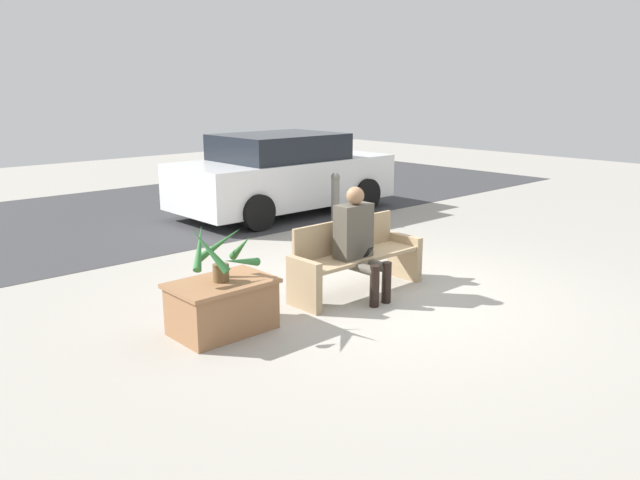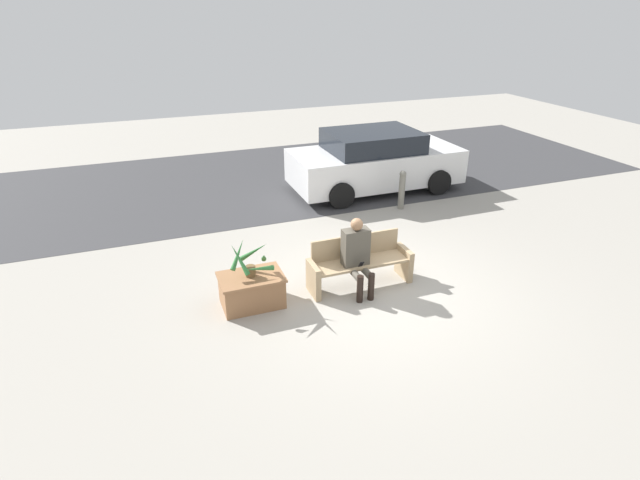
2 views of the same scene
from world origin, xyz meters
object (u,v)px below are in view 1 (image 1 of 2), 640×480
planter_box (222,305)px  potted_plant (222,255)px  bollard_post (335,197)px  person_seated (358,238)px  bench (355,258)px  parked_car (283,174)px

planter_box → potted_plant: potted_plant is taller
bollard_post → potted_plant: bearing=-146.4°
person_seated → bollard_post: bearing=50.0°
person_seated → planter_box: 1.75m
bench → parked_car: parked_car is taller
potted_plant → parked_car: (4.11, 4.14, -0.05)m
person_seated → bollard_post: (2.43, 2.89, -0.21)m
bench → bollard_post: (2.31, 2.73, 0.07)m
parked_car → bollard_post: bearing=-90.0°
bench → bollard_post: size_ratio=1.93×
bench → planter_box: bench is taller
parked_car → bollard_post: size_ratio=4.63×
parked_car → bollard_post: (-0.00, -1.41, -0.25)m
person_seated → potted_plant: person_seated is taller
parked_car → bench: bearing=-119.2°
potted_plant → parked_car: 5.83m
bench → person_seated: person_seated is taller
person_seated → parked_car: parked_car is taller
bollard_post → person_seated: bearing=-130.0°
person_seated → bollard_post: 3.78m
potted_plant → parked_car: bearing=45.2°
planter_box → bollard_post: bollard_post is taller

